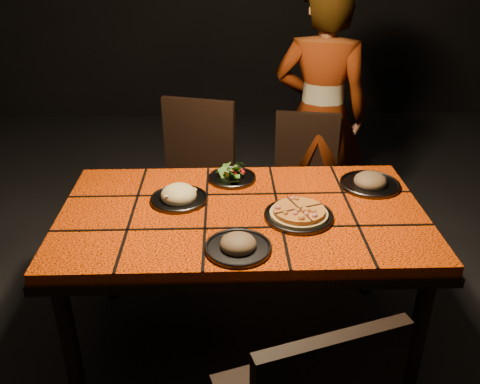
{
  "coord_description": "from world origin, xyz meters",
  "views": [
    {
      "loc": [
        -0.07,
        -1.95,
        1.85
      ],
      "look_at": [
        -0.01,
        0.04,
        0.82
      ],
      "focal_mm": 38.0,
      "sensor_mm": 36.0,
      "label": 1
    }
  ],
  "objects_px": {
    "chair_far_left": "(194,172)",
    "plate_pasta": "(179,196)",
    "diner": "(320,115)",
    "plate_pizza": "(299,214)",
    "dining_table": "(242,225)",
    "chair_far_right": "(305,175)"
  },
  "relations": [
    {
      "from": "chair_far_left",
      "to": "plate_pasta",
      "type": "bearing_deg",
      "value": -75.93
    },
    {
      "from": "diner",
      "to": "plate_pasta",
      "type": "height_order",
      "value": "diner"
    },
    {
      "from": "diner",
      "to": "plate_pizza",
      "type": "height_order",
      "value": "diner"
    },
    {
      "from": "chair_far_left",
      "to": "diner",
      "type": "height_order",
      "value": "diner"
    },
    {
      "from": "plate_pizza",
      "to": "dining_table",
      "type": "bearing_deg",
      "value": 162.89
    },
    {
      "from": "dining_table",
      "to": "chair_far_right",
      "type": "distance_m",
      "value": 0.99
    },
    {
      "from": "dining_table",
      "to": "chair_far_right",
      "type": "bearing_deg",
      "value": 64.47
    },
    {
      "from": "dining_table",
      "to": "diner",
      "type": "distance_m",
      "value": 1.22
    },
    {
      "from": "diner",
      "to": "plate_pasta",
      "type": "bearing_deg",
      "value": 65.87
    },
    {
      "from": "chair_far_left",
      "to": "plate_pizza",
      "type": "height_order",
      "value": "chair_far_left"
    },
    {
      "from": "dining_table",
      "to": "plate_pasta",
      "type": "height_order",
      "value": "plate_pasta"
    },
    {
      "from": "chair_far_right",
      "to": "plate_pasta",
      "type": "bearing_deg",
      "value": -122.23
    },
    {
      "from": "dining_table",
      "to": "plate_pizza",
      "type": "bearing_deg",
      "value": -17.11
    },
    {
      "from": "chair_far_right",
      "to": "diner",
      "type": "xyz_separation_m",
      "value": [
        0.11,
        0.21,
        0.31
      ]
    },
    {
      "from": "chair_far_left",
      "to": "plate_pasta",
      "type": "height_order",
      "value": "chair_far_left"
    },
    {
      "from": "chair_far_left",
      "to": "plate_pizza",
      "type": "distance_m",
      "value": 1.04
    },
    {
      "from": "plate_pizza",
      "to": "diner",
      "type": "bearing_deg",
      "value": 75.9
    },
    {
      "from": "chair_far_left",
      "to": "chair_far_right",
      "type": "height_order",
      "value": "chair_far_left"
    },
    {
      "from": "dining_table",
      "to": "plate_pasta",
      "type": "relative_size",
      "value": 6.2
    },
    {
      "from": "plate_pizza",
      "to": "chair_far_right",
      "type": "bearing_deg",
      "value": 79.24
    },
    {
      "from": "chair_far_right",
      "to": "plate_pasta",
      "type": "distance_m",
      "value": 1.09
    },
    {
      "from": "plate_pizza",
      "to": "plate_pasta",
      "type": "height_order",
      "value": "plate_pasta"
    }
  ]
}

